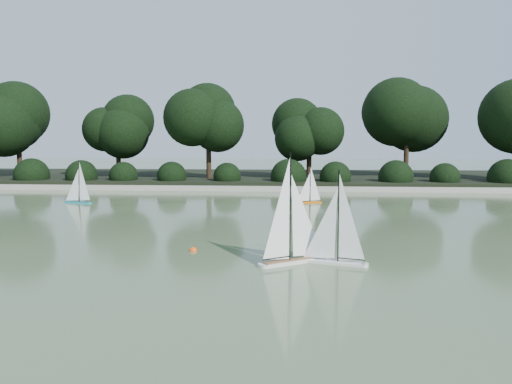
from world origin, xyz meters
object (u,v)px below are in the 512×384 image
race_buoy (193,251)px  sailboat_white_a (330,248)px  sailboat_white_b (298,245)px  sailboat_orange (307,197)px  sailboat_teal (76,196)px

race_buoy → sailboat_white_a: bearing=-17.6°
sailboat_white_b → sailboat_orange: 7.15m
sailboat_orange → race_buoy: bearing=-107.9°
sailboat_white_b → race_buoy: 1.87m
sailboat_teal → race_buoy: 7.59m
sailboat_white_b → race_buoy: (-1.72, 0.67, -0.27)m
sailboat_white_a → race_buoy: 2.31m
sailboat_white_a → sailboat_white_b: size_ratio=0.85×
sailboat_orange → sailboat_teal: sailboat_teal is taller
sailboat_white_a → sailboat_orange: (-0.11, 7.17, -0.05)m
sailboat_white_b → sailboat_teal: (-6.37, 6.67, -0.06)m
sailboat_white_a → sailboat_orange: sailboat_white_a is taller
sailboat_white_a → sailboat_orange: size_ratio=1.29×
race_buoy → sailboat_orange: bearing=72.1°
sailboat_orange → race_buoy: sailboat_orange is taller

